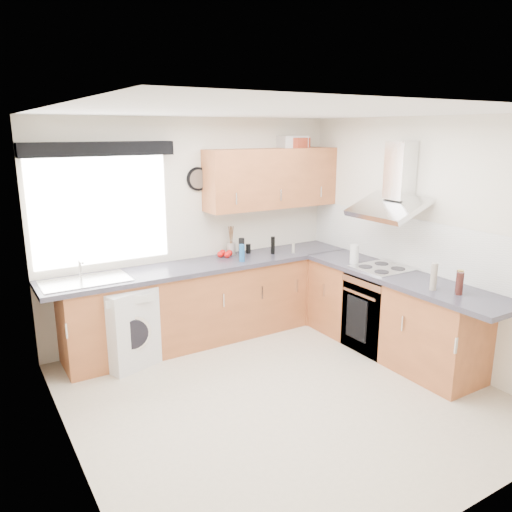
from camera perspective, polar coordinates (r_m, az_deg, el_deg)
ground_plane at (r=4.76m, az=2.89°, el=-15.55°), size 3.60×3.60×0.00m
ceiling at (r=4.14m, az=3.34°, el=16.10°), size 3.60×3.60×0.02m
wall_back at (r=5.81m, az=-7.03°, el=3.08°), size 3.60×0.02×2.50m
wall_front at (r=3.06m, az=22.83°, el=-8.31°), size 3.60×0.02×2.50m
wall_left at (r=3.62m, az=-21.19°, el=-4.69°), size 0.02×3.60×2.50m
wall_right at (r=5.48m, az=18.80°, el=1.74°), size 0.02×3.60×2.50m
window at (r=5.41m, az=-17.27°, el=4.94°), size 1.40×0.02×1.10m
window_blind at (r=5.26m, az=-17.52°, el=11.59°), size 1.50×0.18×0.14m
splashback at (r=5.68m, az=16.37°, el=1.62°), size 0.01×3.00×0.54m
base_cab_back at (r=5.74m, az=-6.47°, el=-5.57°), size 3.00×0.58×0.86m
base_cab_corner at (r=6.52m, az=6.39°, el=-3.10°), size 0.60×0.60×0.86m
base_cab_right at (r=5.59m, az=15.03°, el=-6.51°), size 0.58×2.10×0.86m
worktop_back at (r=5.63m, az=-5.64°, el=-1.06°), size 3.60×0.62×0.05m
worktop_right at (r=5.35m, az=16.42°, el=-2.42°), size 0.62×2.42×0.05m
sink at (r=5.20m, az=-18.95°, el=-2.34°), size 0.84×0.46×0.10m
oven at (r=5.68m, az=13.86°, el=-6.15°), size 0.56×0.58×0.85m
hob_plate at (r=5.53m, az=14.16°, el=-1.37°), size 0.52×0.52×0.01m
extractor_hood at (r=5.45m, az=15.45°, el=7.47°), size 0.52×0.78×0.66m
upper_cabinets at (r=6.04m, az=1.84°, el=8.87°), size 1.70×0.35×0.70m
washing_machine at (r=5.35m, az=-14.78°, el=-7.66°), size 0.70×0.69×0.82m
wall_clock at (r=5.72m, az=-6.57°, el=8.73°), size 0.27×0.04×0.27m
casserole at (r=6.29m, az=4.07°, el=12.90°), size 0.34×0.25×0.14m
storage_box at (r=6.28m, az=4.70°, el=12.78°), size 0.32×0.29×0.12m
utensil_pot at (r=5.97m, az=-2.85°, el=0.82°), size 0.12×0.12×0.14m
kitchen_roll at (r=5.66m, az=11.18°, el=0.19°), size 0.10×0.10×0.21m
tomato_cluster at (r=5.88m, az=-3.58°, el=0.26°), size 0.17×0.17×0.07m
jar_0 at (r=5.99m, az=1.94°, el=1.22°), size 0.05×0.05×0.21m
jar_1 at (r=6.06m, az=4.29°, el=0.93°), size 0.04×0.04×0.13m
jar_2 at (r=5.79m, az=-1.59°, el=0.38°), size 0.04×0.04×0.13m
jar_3 at (r=5.88m, az=-1.66°, el=1.00°), size 0.07×0.07×0.22m
jar_4 at (r=5.65m, az=-1.62°, el=0.35°), size 0.06×0.06×0.20m
jar_5 at (r=6.04m, az=-0.89°, el=0.85°), size 0.06×0.06×0.11m
bottle_0 at (r=4.87m, az=22.26°, el=-2.94°), size 0.06×0.06×0.21m
bottle_1 at (r=4.92m, az=19.66°, el=-2.24°), size 0.06×0.06×0.26m
bottle_2 at (r=4.93m, az=22.26°, el=-2.70°), size 0.05×0.05×0.21m
bottle_3 at (r=4.94m, az=22.14°, el=-2.68°), size 0.05×0.05×0.21m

